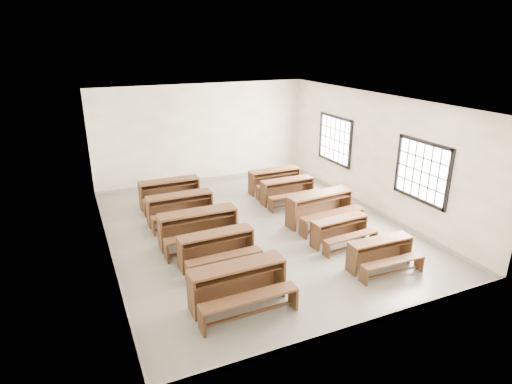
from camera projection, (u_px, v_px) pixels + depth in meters
name	position (u px, v px, depth m)	size (l,w,h in m)	color
room	(259.00, 146.00, 10.06)	(8.50, 8.50, 3.20)	slate
desk_set_0	(239.00, 282.00, 7.58)	(1.76, 0.93, 0.79)	brown
desk_set_1	(217.00, 246.00, 8.97)	(1.62, 0.87, 0.72)	brown
desk_set_2	(199.00, 226.00, 9.84)	(1.81, 0.94, 0.81)	brown
desk_set_3	(180.00, 206.00, 11.04)	(1.68, 0.87, 0.76)	brown
desk_set_4	(170.00, 191.00, 12.15)	(1.69, 0.88, 0.76)	brown
desk_set_5	(381.00, 252.00, 8.85)	(1.43, 0.77, 0.64)	brown
desk_set_6	(340.00, 229.00, 9.90)	(1.44, 0.82, 0.63)	brown
desk_set_7	(321.00, 206.00, 10.98)	(1.88, 1.09, 0.81)	brown
desk_set_8	(288.00, 189.00, 12.37)	(1.57, 0.82, 0.70)	brown
desk_set_9	(275.00, 179.00, 13.22)	(1.62, 0.85, 0.73)	brown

